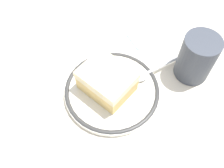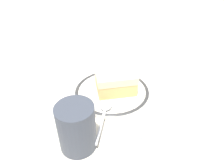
# 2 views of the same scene
# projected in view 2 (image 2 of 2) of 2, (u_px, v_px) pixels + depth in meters

# --- Properties ---
(ground_plane) EXTENTS (2.40, 2.40, 0.00)m
(ground_plane) POSITION_uv_depth(u_px,v_px,m) (122.00, 102.00, 0.52)
(ground_plane) COLOR #B7B2A8
(placemat) EXTENTS (0.52, 0.39, 0.00)m
(placemat) POSITION_uv_depth(u_px,v_px,m) (122.00, 101.00, 0.52)
(placemat) COLOR beige
(placemat) RESTS_ON ground_plane
(plate) EXTENTS (0.19, 0.19, 0.01)m
(plate) POSITION_uv_depth(u_px,v_px,m) (112.00, 92.00, 0.54)
(plate) COLOR silver
(plate) RESTS_ON placemat
(cake_slice) EXTENTS (0.08, 0.10, 0.05)m
(cake_slice) POSITION_uv_depth(u_px,v_px,m) (116.00, 81.00, 0.53)
(cake_slice) COLOR #DBB76B
(cake_slice) RESTS_ON plate
(spoon) EXTENTS (0.12, 0.07, 0.01)m
(spoon) POSITION_uv_depth(u_px,v_px,m) (105.00, 110.00, 0.47)
(spoon) COLOR silver
(spoon) RESTS_ON plate
(cup) EXTENTS (0.07, 0.07, 0.10)m
(cup) POSITION_uv_depth(u_px,v_px,m) (77.00, 130.00, 0.39)
(cup) COLOR #383D47
(cup) RESTS_ON placemat
(sugar_packet) EXTENTS (0.05, 0.06, 0.01)m
(sugar_packet) POSITION_uv_depth(u_px,v_px,m) (147.00, 133.00, 0.44)
(sugar_packet) COLOR #8CB2E0
(sugar_packet) RESTS_ON placemat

